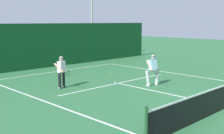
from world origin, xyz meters
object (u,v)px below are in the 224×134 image
object	(u,v)px
player_far	(62,71)
tennis_ball	(110,74)
light_pole	(92,8)
player_near	(153,69)

from	to	relation	value
player_far	tennis_ball	distance (m)	4.65
tennis_ball	light_pole	size ratio (longest dim) A/B	0.01
player_near	player_far	bearing A→B (deg)	-30.01
player_far	tennis_ball	world-z (taller)	player_far
tennis_ball	light_pole	xyz separation A→B (m)	(4.65, 7.18, 4.45)
player_far	light_pole	world-z (taller)	light_pole
player_near	player_far	world-z (taller)	player_near
player_far	light_pole	bearing A→B (deg)	-158.28
player_near	tennis_ball	bearing A→B (deg)	-92.96
light_pole	player_near	bearing A→B (deg)	-115.96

